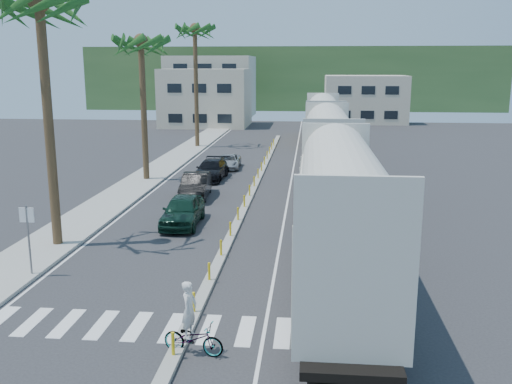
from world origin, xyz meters
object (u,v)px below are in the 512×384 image
car_lead (183,211)px  cyclist (192,331)px  car_second (196,185)px  street_sign (28,230)px

car_lead → cyclist: cyclist is taller
car_lead → car_second: car_lead is taller
car_lead → cyclist: 14.20m
street_sign → cyclist: bearing=-35.7°
car_second → cyclist: cyclist is taller
street_sign → cyclist: (7.80, -5.61, -1.26)m
street_sign → car_lead: (4.42, 8.19, -1.16)m
car_lead → cyclist: (3.38, -13.80, -0.09)m
cyclist → car_lead: bearing=25.7°
street_sign → cyclist: 9.69m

